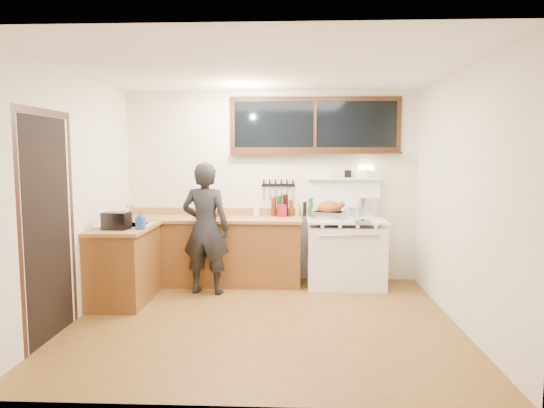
{
  "coord_description": "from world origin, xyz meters",
  "views": [
    {
      "loc": [
        0.3,
        -4.95,
        1.76
      ],
      "look_at": [
        0.05,
        0.85,
        1.15
      ],
      "focal_mm": 32.0,
      "sensor_mm": 36.0,
      "label": 1
    }
  ],
  "objects_px": {
    "cutting_board": "(212,214)",
    "roast_turkey": "(330,211)",
    "vintage_stove": "(345,251)",
    "man": "(206,228)"
  },
  "relations": [
    {
      "from": "cutting_board",
      "to": "roast_turkey",
      "type": "distance_m",
      "value": 1.56
    },
    {
      "from": "cutting_board",
      "to": "man",
      "type": "bearing_deg",
      "value": -91.48
    },
    {
      "from": "roast_turkey",
      "to": "man",
      "type": "bearing_deg",
      "value": -166.14
    },
    {
      "from": "vintage_stove",
      "to": "man",
      "type": "bearing_deg",
      "value": -166.62
    },
    {
      "from": "cutting_board",
      "to": "roast_turkey",
      "type": "bearing_deg",
      "value": -1.23
    },
    {
      "from": "vintage_stove",
      "to": "cutting_board",
      "type": "bearing_deg",
      "value": -179.86
    },
    {
      "from": "man",
      "to": "cutting_board",
      "type": "relative_size",
      "value": 3.64
    },
    {
      "from": "vintage_stove",
      "to": "man",
      "type": "distance_m",
      "value": 1.87
    },
    {
      "from": "vintage_stove",
      "to": "roast_turkey",
      "type": "relative_size",
      "value": 3.27
    },
    {
      "from": "man",
      "to": "cutting_board",
      "type": "xyz_separation_m",
      "value": [
        0.01,
        0.42,
        0.13
      ]
    }
  ]
}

